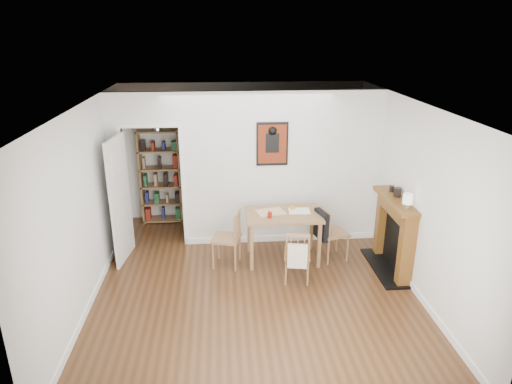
{
  "coord_description": "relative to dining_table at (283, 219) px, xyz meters",
  "views": [
    {
      "loc": [
        -0.43,
        -5.84,
        3.55
      ],
      "look_at": [
        0.08,
        0.6,
        1.2
      ],
      "focal_mm": 32.0,
      "sensor_mm": 36.0,
      "label": 1
    }
  ],
  "objects": [
    {
      "name": "room_shell",
      "position": [
        -0.41,
        0.66,
        0.6
      ],
      "size": [
        5.2,
        5.2,
        5.2
      ],
      "color": "white",
      "rests_on": "ground"
    },
    {
      "name": "ground",
      "position": [
        -0.51,
        -0.68,
        -0.7
      ],
      "size": [
        5.2,
        5.2,
        0.0
      ],
      "primitive_type": "plane",
      "color": "#512F1A",
      "rests_on": "ground"
    },
    {
      "name": "chair_right",
      "position": [
        0.79,
        -0.04,
        -0.24
      ],
      "size": [
        0.59,
        0.54,
        0.88
      ],
      "color": "#996D47",
      "rests_on": "ground"
    },
    {
      "name": "ceramic_jar_a",
      "position": [
        1.66,
        -0.34,
        0.52
      ],
      "size": [
        0.11,
        0.11,
        0.13
      ],
      "primitive_type": "cylinder",
      "color": "black",
      "rests_on": "fireplace"
    },
    {
      "name": "placemat",
      "position": [
        -0.19,
        0.07,
        0.1
      ],
      "size": [
        0.49,
        0.41,
        0.0
      ],
      "primitive_type": "cube",
      "rotation": [
        0.0,
        0.0,
        0.26
      ],
      "color": "beige",
      "rests_on": "dining_table"
    },
    {
      "name": "orange_fruit",
      "position": [
        0.17,
        0.13,
        0.14
      ],
      "size": [
        0.08,
        0.08,
        0.08
      ],
      "primitive_type": "sphere",
      "color": "orange",
      "rests_on": "dining_table"
    },
    {
      "name": "chair_left",
      "position": [
        -0.9,
        -0.12,
        -0.25
      ],
      "size": [
        0.55,
        0.55,
        0.9
      ],
      "color": "#996D47",
      "rests_on": "ground"
    },
    {
      "name": "mantel_lamp",
      "position": [
        1.61,
        -0.83,
        0.59
      ],
      "size": [
        0.14,
        0.14,
        0.22
      ],
      "color": "silver",
      "rests_on": "fireplace"
    },
    {
      "name": "notebook",
      "position": [
        0.26,
        0.07,
        0.1
      ],
      "size": [
        0.34,
        0.26,
        0.02
      ],
      "primitive_type": "cube",
      "rotation": [
        0.0,
        0.0,
        -0.06
      ],
      "color": "white",
      "rests_on": "dining_table"
    },
    {
      "name": "fireplace",
      "position": [
        1.65,
        -0.43,
        -0.09
      ],
      "size": [
        0.45,
        1.25,
        1.16
      ],
      "color": "brown",
      "rests_on": "ground"
    },
    {
      "name": "chair_front",
      "position": [
        0.12,
        -0.66,
        -0.29
      ],
      "size": [
        0.48,
        0.52,
        0.82
      ],
      "color": "#996D47",
      "rests_on": "ground"
    },
    {
      "name": "dining_table",
      "position": [
        0.0,
        0.0,
        0.0
      ],
      "size": [
        1.17,
        0.74,
        0.8
      ],
      "color": "olive",
      "rests_on": "ground"
    },
    {
      "name": "ceramic_jar_b",
      "position": [
        1.65,
        -0.12,
        0.5
      ],
      "size": [
        0.07,
        0.07,
        0.09
      ],
      "primitive_type": "cylinder",
      "color": "black",
      "rests_on": "fireplace"
    },
    {
      "name": "bookshelf",
      "position": [
        -2.09,
        1.72,
        0.19
      ],
      "size": [
        0.76,
        0.3,
        1.8
      ],
      "color": "olive",
      "rests_on": "ground"
    },
    {
      "name": "red_glass",
      "position": [
        -0.23,
        -0.15,
        0.14
      ],
      "size": [
        0.07,
        0.07,
        0.09
      ],
      "primitive_type": "cylinder",
      "color": "maroon",
      "rests_on": "dining_table"
    }
  ]
}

